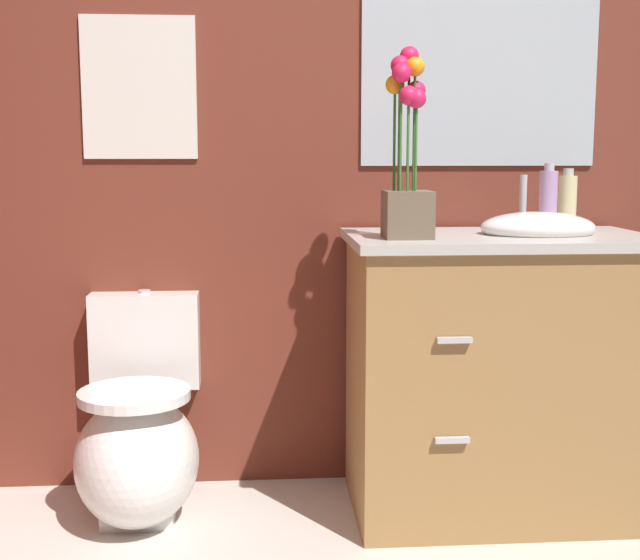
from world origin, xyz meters
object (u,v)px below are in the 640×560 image
toilet (139,442)px  wall_mirror (480,60)px  flower_vase (408,168)px  wall_poster (139,88)px  vanity_cabinet (496,371)px  soap_bottle (548,201)px  lotion_bottle (567,202)px

toilet → wall_mirror: bearing=13.3°
flower_vase → wall_poster: wall_poster is taller
vanity_cabinet → toilet: bearing=178.7°
vanity_cabinet → flower_vase: flower_vase is taller
soap_bottle → wall_poster: bearing=167.7°
lotion_bottle → wall_poster: wall_poster is taller
flower_vase → soap_bottle: flower_vase is taller
flower_vase → soap_bottle: (0.46, 0.10, -0.11)m
flower_vase → wall_mirror: bearing=51.2°
wall_poster → toilet: bearing=-90.0°
toilet → wall_poster: wall_poster is taller
wall_poster → flower_vase: bearing=-25.1°
toilet → flower_vase: (0.82, -0.12, 0.86)m
lotion_bottle → wall_poster: bearing=173.4°
flower_vase → wall_mirror: 0.60m
toilet → flower_vase: flower_vase is taller
soap_bottle → wall_mirror: bearing=118.9°
vanity_cabinet → wall_poster: bearing=165.4°
wall_poster → wall_mirror: (1.13, 0.00, 0.10)m
vanity_cabinet → wall_poster: wall_poster is taller
vanity_cabinet → wall_mirror: size_ratio=1.34×
soap_bottle → wall_poster: size_ratio=0.48×
wall_mirror → soap_bottle: bearing=-61.1°
toilet → vanity_cabinet: (1.13, -0.03, 0.21)m
wall_poster → wall_mirror: wall_mirror is taller
flower_vase → lotion_bottle: flower_vase is taller
vanity_cabinet → flower_vase: size_ratio=1.92×
soap_bottle → lotion_bottle: 0.16m
vanity_cabinet → wall_mirror: (-0.00, 0.29, 0.99)m
flower_vase → wall_mirror: wall_mirror is taller
toilet → soap_bottle: size_ratio=3.15×
soap_bottle → wall_mirror: size_ratio=0.27×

